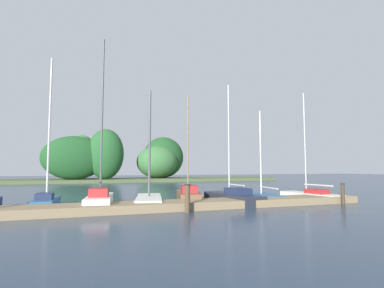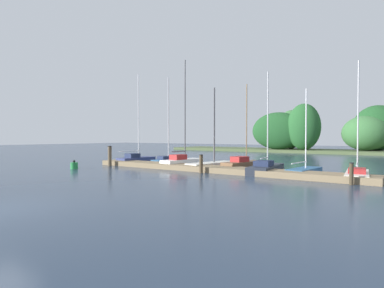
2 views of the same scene
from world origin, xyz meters
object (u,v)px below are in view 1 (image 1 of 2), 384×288
object	(u,v)px
sailboat_4	(188,195)
sailboat_7	(309,195)
mooring_piling_1	(187,198)
sailboat_1	(46,199)
sailboat_5	(231,197)
sailboat_6	(262,196)
mooring_piling_2	(343,194)
sailboat_3	(149,199)
sailboat_2	(100,199)

from	to	relation	value
sailboat_4	sailboat_7	size ratio (longest dim) A/B	0.93
mooring_piling_1	sailboat_1	bearing A→B (deg)	147.29
sailboat_5	sailboat_6	world-z (taller)	sailboat_5
sailboat_4	sailboat_6	size ratio (longest dim) A/B	1.15
sailboat_4	mooring_piling_2	world-z (taller)	sailboat_4
sailboat_3	mooring_piling_2	bearing A→B (deg)	-95.58
sailboat_4	mooring_piling_2	size ratio (longest dim) A/B	5.62
sailboat_2	mooring_piling_1	xyz separation A→B (m)	(3.35, -2.69, 0.17)
sailboat_3	sailboat_5	world-z (taller)	sailboat_5
sailboat_1	sailboat_4	world-z (taller)	sailboat_1
sailboat_7	mooring_piling_1	distance (m)	8.76
sailboat_1	sailboat_7	distance (m)	14.14
sailboat_1	sailboat_4	size ratio (longest dim) A/B	1.21
sailboat_3	mooring_piling_2	world-z (taller)	sailboat_3
sailboat_5	mooring_piling_1	world-z (taller)	sailboat_5
mooring_piling_1	sailboat_7	bearing A→B (deg)	16.60
sailboat_5	sailboat_4	bearing A→B (deg)	56.04
mooring_piling_1	mooring_piling_2	world-z (taller)	mooring_piling_1
sailboat_2	sailboat_7	xyz separation A→B (m)	(11.74, -0.20, -0.14)
mooring_piling_2	sailboat_5	bearing A→B (deg)	154.51
mooring_piling_2	mooring_piling_1	bearing A→B (deg)	-179.65
sailboat_3	sailboat_5	distance (m)	4.33
sailboat_4	sailboat_6	world-z (taller)	sailboat_4
sailboat_4	mooring_piling_1	distance (m)	3.85
sailboat_2	sailboat_4	distance (m)	4.73
sailboat_6	mooring_piling_1	distance (m)	6.30
sailboat_5	mooring_piling_1	size ratio (longest dim) A/B	5.48
sailboat_2	mooring_piling_2	distance (m)	12.07
sailboat_4	sailboat_3	bearing A→B (deg)	116.55
sailboat_3	sailboat_6	bearing A→B (deg)	-78.39
sailboat_7	mooring_piling_2	bearing A→B (deg)	175.24
sailboat_2	sailboat_6	distance (m)	8.89
sailboat_3	sailboat_4	xyz separation A→B (m)	(2.26, 0.52, 0.06)
sailboat_5	sailboat_7	xyz separation A→B (m)	(5.08, 0.01, -0.04)
sailboat_1	sailboat_5	xyz separation A→B (m)	(9.01, -1.17, -0.07)
sailboat_2	mooring_piling_1	distance (m)	4.31
mooring_piling_1	mooring_piling_2	distance (m)	8.42
sailboat_2	sailboat_4	size ratio (longest dim) A/B	1.36
sailboat_2	sailboat_5	size ratio (longest dim) A/B	1.27
sailboat_6	mooring_piling_2	world-z (taller)	sailboat_6
sailboat_2	sailboat_4	xyz separation A→B (m)	(4.64, 0.92, -0.06)
sailboat_5	mooring_piling_2	world-z (taller)	sailboat_5
sailboat_1	mooring_piling_1	distance (m)	6.78
sailboat_5	sailboat_3	bearing A→B (deg)	77.10
sailboat_3	sailboat_7	distance (m)	9.38
sailboat_4	sailboat_7	world-z (taller)	sailboat_7
sailboat_7	mooring_piling_1	world-z (taller)	sailboat_7
sailboat_2	sailboat_6	xyz separation A→B (m)	(8.88, 0.32, -0.18)
sailboat_1	sailboat_7	world-z (taller)	sailboat_1
sailboat_1	sailboat_5	world-z (taller)	sailboat_1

